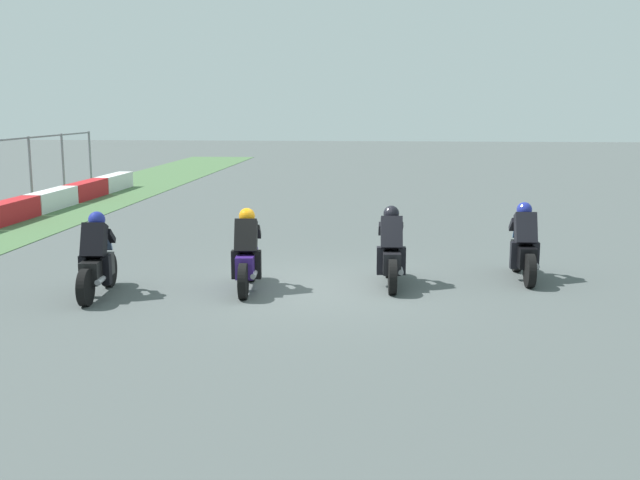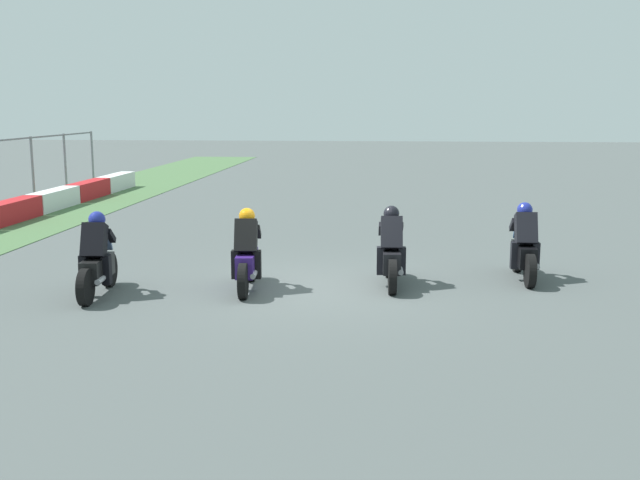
% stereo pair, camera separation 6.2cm
% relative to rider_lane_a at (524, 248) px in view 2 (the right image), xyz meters
% --- Properties ---
extents(ground_plane, '(120.00, 120.00, 0.00)m').
position_rel_rider_lane_a_xyz_m(ground_plane, '(-1.10, 3.91, -0.62)').
color(ground_plane, '#4B5251').
extents(rider_lane_a, '(2.04, 0.54, 1.51)m').
position_rel_rider_lane_a_xyz_m(rider_lane_a, '(0.00, 0.00, 0.00)').
color(rider_lane_a, black).
rests_on(rider_lane_a, ground_plane).
extents(rider_lane_b, '(2.04, 0.55, 1.51)m').
position_rel_rider_lane_a_xyz_m(rider_lane_b, '(-0.74, 2.59, 0.00)').
color(rider_lane_b, black).
rests_on(rider_lane_b, ground_plane).
extents(rider_lane_c, '(2.04, 0.55, 1.51)m').
position_rel_rider_lane_a_xyz_m(rider_lane_c, '(-1.32, 5.23, 0.00)').
color(rider_lane_c, black).
rests_on(rider_lane_c, ground_plane).
extents(rider_lane_d, '(2.04, 0.55, 1.51)m').
position_rel_rider_lane_a_xyz_m(rider_lane_d, '(-2.00, 7.81, 0.00)').
color(rider_lane_d, black).
rests_on(rider_lane_d, ground_plane).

